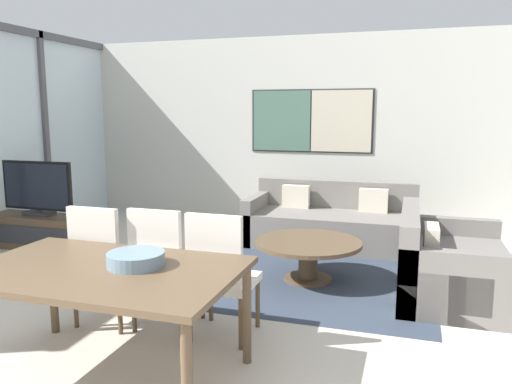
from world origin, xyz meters
TOP-DOWN VIEW (x-y plane):
  - wall_back at (0.01, 5.94)m, footprint 7.74×0.09m
  - area_rug at (0.75, 3.29)m, footprint 2.46×2.13m
  - tv_console at (-2.69, 3.48)m, footprint 1.31×0.44m
  - television at (-2.69, 3.48)m, footprint 0.99×0.20m
  - sofa_main at (0.75, 4.78)m, footprint 2.12×0.96m
  - sofa_side at (2.03, 3.28)m, footprint 0.96×1.49m
  - coffee_table at (0.75, 3.29)m, footprint 1.07×1.07m
  - dining_table at (-0.09, 1.05)m, footprint 1.69×1.05m
  - dining_chair_left at (-0.57, 1.75)m, footprint 0.46×0.46m
  - dining_chair_centre at (-0.09, 1.82)m, footprint 0.46×0.46m
  - dining_chair_right at (0.39, 1.79)m, footprint 0.46×0.46m
  - fruit_bowl at (0.09, 1.15)m, footprint 0.36×0.36m

SIDE VIEW (x-z plane):
  - area_rug at x=0.75m, z-range 0.00..0.01m
  - tv_console at x=-2.69m, z-range 0.00..0.42m
  - sofa_main at x=0.75m, z-range -0.13..0.66m
  - sofa_side at x=2.03m, z-range -0.13..0.66m
  - coffee_table at x=0.75m, z-range 0.10..0.51m
  - dining_chair_left at x=-0.57m, z-range 0.04..1.02m
  - dining_chair_centre at x=-0.09m, z-range 0.04..1.02m
  - dining_chair_right at x=0.39m, z-range 0.04..1.02m
  - dining_table at x=-0.09m, z-range 0.30..1.04m
  - television at x=-2.69m, z-range 0.41..1.08m
  - fruit_bowl at x=0.09m, z-range 0.74..0.83m
  - wall_back at x=0.01m, z-range 0.01..2.81m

